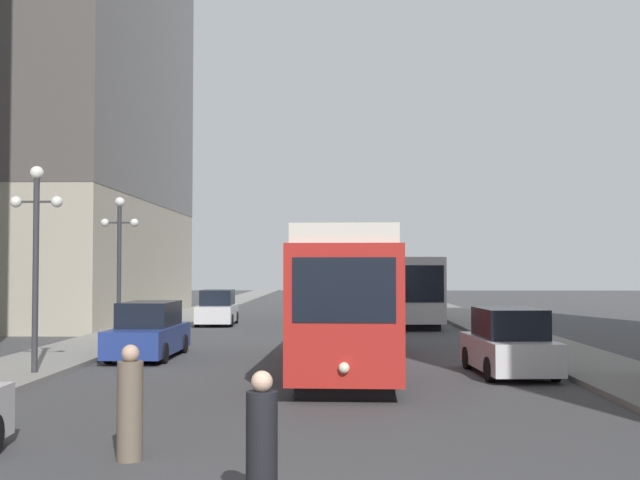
{
  "coord_description": "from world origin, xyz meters",
  "views": [
    {
      "loc": [
        0.66,
        -8.13,
        2.89
      ],
      "look_at": [
        0.33,
        9.58,
        3.53
      ],
      "focal_mm": 44.92,
      "sensor_mm": 36.0,
      "label": 1
    }
  ],
  "objects_px": {
    "parked_car_right_far": "(509,344)",
    "pedestrian_crossing_near": "(262,447)",
    "parked_car_left_near": "(217,309)",
    "pedestrian_crossing_far": "(130,406)",
    "parked_car_left_mid": "(149,332)",
    "lamp_post_left_far": "(119,247)",
    "lamp_post_left_near": "(36,236)",
    "streetcar": "(350,296)",
    "transit_bus": "(404,287)"
  },
  "relations": [
    {
      "from": "streetcar",
      "to": "parked_car_left_near",
      "type": "distance_m",
      "value": 18.8
    },
    {
      "from": "pedestrian_crossing_far",
      "to": "parked_car_left_mid",
      "type": "bearing_deg",
      "value": -124.8
    },
    {
      "from": "pedestrian_crossing_near",
      "to": "lamp_post_left_near",
      "type": "height_order",
      "value": "lamp_post_left_near"
    },
    {
      "from": "pedestrian_crossing_near",
      "to": "lamp_post_left_near",
      "type": "bearing_deg",
      "value": -38.89
    },
    {
      "from": "parked_car_left_mid",
      "to": "pedestrian_crossing_far",
      "type": "distance_m",
      "value": 14.22
    },
    {
      "from": "parked_car_right_far",
      "to": "pedestrian_crossing_near",
      "type": "bearing_deg",
      "value": 62.87
    },
    {
      "from": "transit_bus",
      "to": "parked_car_left_mid",
      "type": "bearing_deg",
      "value": -122.62
    },
    {
      "from": "lamp_post_left_near",
      "to": "lamp_post_left_far",
      "type": "distance_m",
      "value": 8.23
    },
    {
      "from": "streetcar",
      "to": "transit_bus",
      "type": "height_order",
      "value": "streetcar"
    },
    {
      "from": "lamp_post_left_near",
      "to": "streetcar",
      "type": "bearing_deg",
      "value": 16.53
    },
    {
      "from": "parked_car_left_near",
      "to": "pedestrian_crossing_near",
      "type": "xyz_separation_m",
      "value": [
        5.21,
        -31.73,
        -0.06
      ]
    },
    {
      "from": "streetcar",
      "to": "lamp_post_left_near",
      "type": "xyz_separation_m",
      "value": [
        -8.41,
        -2.5,
        1.66
      ]
    },
    {
      "from": "streetcar",
      "to": "pedestrian_crossing_far",
      "type": "height_order",
      "value": "streetcar"
    },
    {
      "from": "parked_car_left_near",
      "to": "pedestrian_crossing_far",
      "type": "xyz_separation_m",
      "value": [
        2.97,
        -29.12,
        -0.03
      ]
    },
    {
      "from": "streetcar",
      "to": "pedestrian_crossing_near",
      "type": "relative_size",
      "value": 7.97
    },
    {
      "from": "streetcar",
      "to": "pedestrian_crossing_near",
      "type": "height_order",
      "value": "streetcar"
    },
    {
      "from": "parked_car_left_near",
      "to": "lamp_post_left_far",
      "type": "bearing_deg",
      "value": -100.69
    },
    {
      "from": "lamp_post_left_near",
      "to": "lamp_post_left_far",
      "type": "xyz_separation_m",
      "value": [
        -0.0,
        8.23,
        -0.05
      ]
    },
    {
      "from": "parked_car_left_near",
      "to": "lamp_post_left_near",
      "type": "distance_m",
      "value": 20.39
    },
    {
      "from": "transit_bus",
      "to": "pedestrian_crossing_near",
      "type": "xyz_separation_m",
      "value": [
        -4.52,
        -32.9,
        -1.16
      ]
    },
    {
      "from": "pedestrian_crossing_far",
      "to": "lamp_post_left_near",
      "type": "relative_size",
      "value": 0.32
    },
    {
      "from": "parked_car_left_near",
      "to": "parked_car_left_mid",
      "type": "height_order",
      "value": "same"
    },
    {
      "from": "parked_car_right_far",
      "to": "streetcar",
      "type": "bearing_deg",
      "value": -23.94
    },
    {
      "from": "parked_car_left_mid",
      "to": "transit_bus",
      "type": "bearing_deg",
      "value": 59.92
    },
    {
      "from": "streetcar",
      "to": "parked_car_right_far",
      "type": "bearing_deg",
      "value": -18.83
    },
    {
      "from": "pedestrian_crossing_near",
      "to": "parked_car_left_mid",
      "type": "bearing_deg",
      "value": -52.81
    },
    {
      "from": "transit_bus",
      "to": "lamp_post_left_far",
      "type": "bearing_deg",
      "value": -133.66
    },
    {
      "from": "pedestrian_crossing_far",
      "to": "lamp_post_left_far",
      "type": "bearing_deg",
      "value": -121.09
    },
    {
      "from": "pedestrian_crossing_far",
      "to": "lamp_post_left_near",
      "type": "bearing_deg",
      "value": -108.52
    },
    {
      "from": "parked_car_right_far",
      "to": "lamp_post_left_near",
      "type": "distance_m",
      "value": 13.07
    },
    {
      "from": "pedestrian_crossing_near",
      "to": "lamp_post_left_far",
      "type": "bearing_deg",
      "value": -50.62
    },
    {
      "from": "parked_car_right_far",
      "to": "pedestrian_crossing_far",
      "type": "bearing_deg",
      "value": 48.61
    },
    {
      "from": "parked_car_right_far",
      "to": "lamp_post_left_far",
      "type": "relative_size",
      "value": 0.8
    },
    {
      "from": "parked_car_left_near",
      "to": "pedestrian_crossing_near",
      "type": "distance_m",
      "value": 32.15
    },
    {
      "from": "transit_bus",
      "to": "parked_car_left_mid",
      "type": "distance_m",
      "value": 19.08
    },
    {
      "from": "pedestrian_crossing_far",
      "to": "lamp_post_left_far",
      "type": "relative_size",
      "value": 0.32
    },
    {
      "from": "pedestrian_crossing_far",
      "to": "lamp_post_left_far",
      "type": "distance_m",
      "value": 18.17
    },
    {
      "from": "streetcar",
      "to": "parked_car_left_mid",
      "type": "height_order",
      "value": "streetcar"
    },
    {
      "from": "parked_car_left_mid",
      "to": "lamp_post_left_far",
      "type": "xyz_separation_m",
      "value": [
        -1.9,
        3.35,
        2.86
      ]
    },
    {
      "from": "lamp_post_left_far",
      "to": "pedestrian_crossing_far",
      "type": "bearing_deg",
      "value": -74.24
    },
    {
      "from": "parked_car_left_mid",
      "to": "parked_car_right_far",
      "type": "distance_m",
      "value": 11.54
    },
    {
      "from": "parked_car_right_far",
      "to": "pedestrian_crossing_far",
      "type": "xyz_separation_m",
      "value": [
        -7.85,
        -9.88,
        -0.03
      ]
    },
    {
      "from": "parked_car_left_near",
      "to": "lamp_post_left_far",
      "type": "xyz_separation_m",
      "value": [
        -1.9,
        -11.86,
        2.86
      ]
    },
    {
      "from": "parked_car_left_near",
      "to": "streetcar",
      "type": "bearing_deg",
      "value": -71.27
    },
    {
      "from": "pedestrian_crossing_near",
      "to": "parked_car_right_far",
      "type": "bearing_deg",
      "value": -94.51
    },
    {
      "from": "pedestrian_crossing_near",
      "to": "transit_bus",
      "type": "bearing_deg",
      "value": -78.12
    },
    {
      "from": "streetcar",
      "to": "lamp_post_left_far",
      "type": "distance_m",
      "value": 10.31
    },
    {
      "from": "streetcar",
      "to": "transit_bus",
      "type": "relative_size",
      "value": 1.17
    },
    {
      "from": "parked_car_left_near",
      "to": "lamp_post_left_far",
      "type": "relative_size",
      "value": 0.79
    },
    {
      "from": "streetcar",
      "to": "parked_car_right_far",
      "type": "xyz_separation_m",
      "value": [
        4.3,
        -1.65,
        -1.26
      ]
    }
  ]
}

